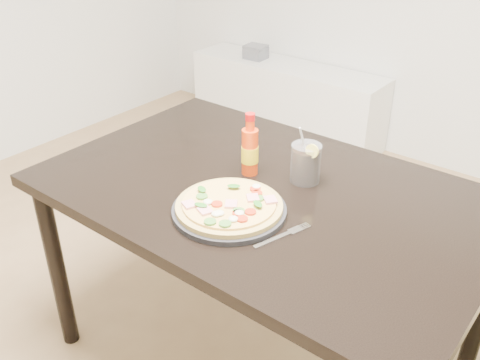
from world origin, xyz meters
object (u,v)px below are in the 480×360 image
Objects in this scene: cola_cup at (306,164)px; media_console at (285,100)px; fork at (284,235)px; plate at (229,210)px; pizza at (229,205)px; hot_sauce_bottle at (250,150)px; dining_table at (263,210)px.

cola_cup is 2.10m from media_console.
fork reaches higher than media_console.
media_console is (-1.10, 1.95, -0.51)m from plate.
pizza is 1.67× the size of cola_cup.
hot_sauce_bottle is at bearing 159.29° from fork.
cola_cup reaches higher than plate.
fork is at bearing -37.87° from hot_sauce_bottle.
plate is 1.07× the size of pizza.
plate reaches higher than fork.
pizza is at bearing -60.68° from media_console.
dining_table is 2.12m from media_console.
dining_table is at bearing 92.94° from pizza.
fork is at bearing -56.60° from media_console.
pizza is at bearing -66.23° from hot_sauce_bottle.
hot_sauce_bottle is 1.14× the size of fork.
fork is 0.13× the size of media_console.
media_console is (-1.10, 1.95, -0.53)m from pizza.
hot_sauce_bottle reaches higher than media_console.
hot_sauce_bottle is at bearing 113.50° from plate.
dining_table is at bearing -58.45° from media_console.
plate is at bearing -66.50° from hot_sauce_bottle.
pizza is 2.30m from media_console.
media_console is (-1.16, 1.65, -0.56)m from cola_cup.
cola_cup is 1.00× the size of fork.
cola_cup is (0.08, 0.12, 0.14)m from dining_table.
dining_table reaches higher than media_console.
pizza is 0.19m from fork.
dining_table is 0.20m from cola_cup.
pizza is at bearing -37.61° from plate.
hot_sauce_bottle is at bearing 152.67° from dining_table.
hot_sauce_bottle reaches higher than dining_table.
plate is at bearing 142.39° from pizza.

